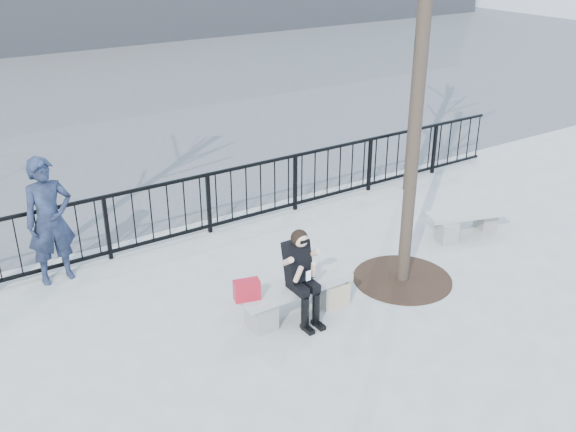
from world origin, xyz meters
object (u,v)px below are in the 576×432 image
bench_second (467,220)px  seated_woman (302,277)px  bench_main (296,296)px  standing_man (50,221)px

bench_second → seated_woman: bearing=-153.6°
bench_main → bench_second: 3.93m
bench_main → standing_man: 3.80m
bench_second → bench_main: bearing=-155.9°
bench_main → standing_man: (-2.48, 2.80, 0.68)m
seated_woman → standing_man: bearing=130.0°
bench_main → bench_second: (3.90, 0.47, -0.03)m
bench_main → bench_second: size_ratio=1.11×
bench_main → standing_man: standing_man is taller
seated_woman → bench_main: bearing=90.0°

